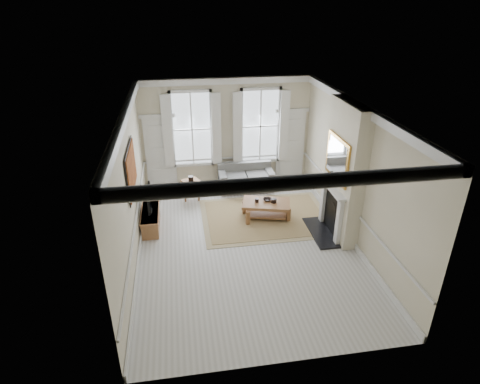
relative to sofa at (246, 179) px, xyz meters
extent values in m
plane|color=#B7B5AD|center=(-0.53, -3.11, -0.35)|extent=(7.20, 7.20, 0.00)
plane|color=white|center=(-0.53, -3.11, 3.05)|extent=(7.20, 7.20, 0.00)
plane|color=beige|center=(-0.53, 0.49, 1.35)|extent=(5.20, 0.00, 5.20)
plane|color=beige|center=(-3.13, -3.11, 1.35)|extent=(0.00, 7.20, 7.20)
plane|color=beige|center=(2.07, -3.11, 1.35)|extent=(0.00, 7.20, 7.20)
cube|color=silver|center=(-2.58, 0.45, 0.80)|extent=(0.90, 0.08, 2.30)
cube|color=silver|center=(1.52, 0.45, 0.80)|extent=(0.90, 0.08, 2.30)
cube|color=#AD5F1D|center=(-3.09, -2.81, 1.70)|extent=(0.05, 1.66, 1.06)
cube|color=beige|center=(1.90, -2.91, 1.35)|extent=(0.35, 1.70, 3.38)
cube|color=black|center=(1.47, -2.91, -0.32)|extent=(0.55, 1.50, 0.05)
cube|color=silver|center=(1.67, -3.46, 0.23)|extent=(0.10, 0.18, 1.15)
cube|color=silver|center=(1.67, -2.36, 0.23)|extent=(0.10, 0.18, 1.15)
cube|color=silver|center=(1.62, -2.91, 0.95)|extent=(0.20, 1.45, 0.06)
cube|color=black|center=(1.72, -2.91, 0.20)|extent=(0.02, 0.92, 1.00)
cube|color=#C18A35|center=(1.68, -2.91, 1.70)|extent=(0.06, 1.26, 1.06)
cube|color=#585855|center=(0.00, -0.06, -0.10)|extent=(1.68, 0.82, 0.38)
cube|color=#585855|center=(0.00, 0.25, 0.25)|extent=(1.68, 0.20, 0.44)
cube|color=#585855|center=(-0.74, -0.06, 0.13)|extent=(0.20, 0.82, 0.30)
cube|color=#585855|center=(0.74, -0.06, 0.13)|extent=(0.20, 0.82, 0.30)
cylinder|color=brown|center=(-0.72, -0.35, -0.31)|extent=(0.06, 0.06, 0.08)
cylinder|color=brown|center=(0.72, 0.23, -0.31)|extent=(0.06, 0.06, 0.08)
cube|color=brown|center=(-1.72, -0.38, 0.20)|extent=(0.63, 0.63, 0.06)
cube|color=brown|center=(-1.91, -0.57, -0.09)|extent=(0.05, 0.05, 0.52)
cube|color=brown|center=(-1.53, -0.57, -0.09)|extent=(0.05, 0.05, 0.52)
cube|color=brown|center=(-1.91, -0.20, -0.09)|extent=(0.05, 0.05, 0.52)
cube|color=brown|center=(-1.53, -0.20, -0.09)|extent=(0.05, 0.05, 0.52)
cube|color=#96754D|center=(0.23, -1.89, -0.34)|extent=(3.50, 2.60, 0.02)
cube|color=brown|center=(0.23, -1.89, 0.09)|extent=(1.42, 1.05, 0.08)
cube|color=brown|center=(-0.30, -2.16, -0.15)|extent=(0.10, 0.10, 0.40)
cube|color=brown|center=(0.77, -2.16, -0.15)|extent=(0.10, 0.10, 0.40)
cube|color=brown|center=(-0.30, -1.62, -0.15)|extent=(0.10, 0.10, 0.40)
cube|color=brown|center=(0.77, -1.62, -0.15)|extent=(0.10, 0.10, 0.40)
cylinder|color=black|center=(-0.02, -1.84, 0.18)|extent=(0.11, 0.11, 0.11)
cylinder|color=black|center=(0.43, -1.94, 0.18)|extent=(0.15, 0.15, 0.11)
imported|color=black|center=(0.28, -1.79, 0.16)|extent=(0.29, 0.29, 0.05)
cube|color=brown|center=(-2.87, -1.90, -0.11)|extent=(0.42, 1.30, 0.47)
cube|color=black|center=(-2.85, -1.90, 0.13)|extent=(0.08, 0.30, 0.03)
cube|color=black|center=(-2.85, -1.90, 0.52)|extent=(0.05, 0.90, 0.55)
cube|color=black|center=(-2.82, -1.90, 0.52)|extent=(0.01, 0.83, 0.50)
camera|label=1|loc=(-2.00, -11.29, 5.20)|focal=30.00mm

